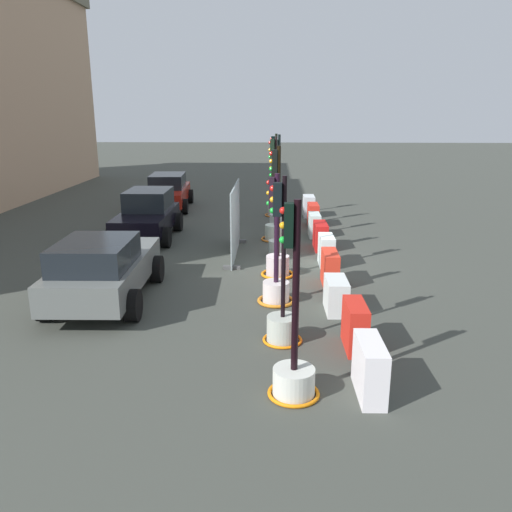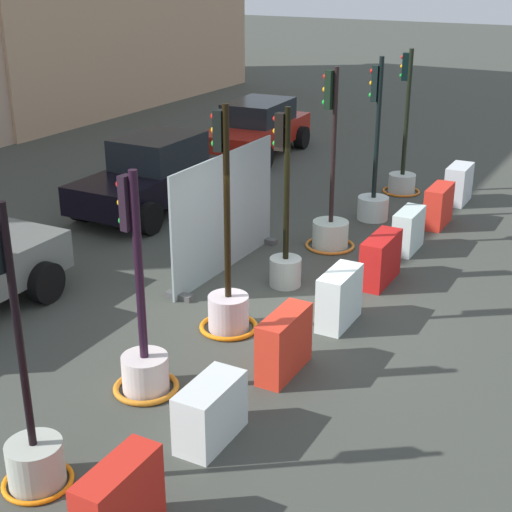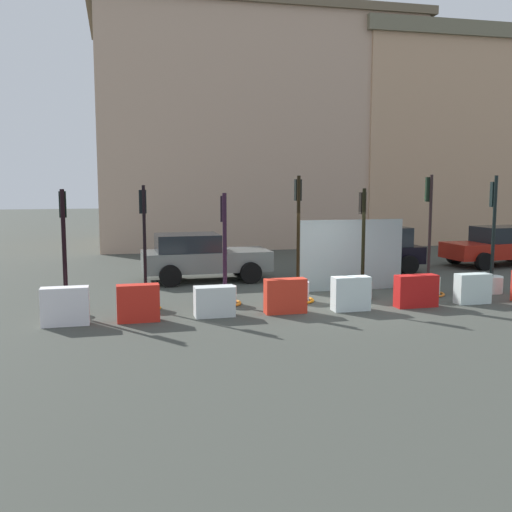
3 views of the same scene
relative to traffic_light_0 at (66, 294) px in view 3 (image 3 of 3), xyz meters
The scene contains 21 objects.
ground_plane 7.29m from the traffic_light_0, ahead, with size 120.00×120.00×0.00m, color #3D413A.
traffic_light_0 is the anchor object (origin of this frame).
traffic_light_1 2.01m from the traffic_light_0, ahead, with size 0.79×0.79×3.28m.
traffic_light_2 4.17m from the traffic_light_0, ahead, with size 0.89×0.89×3.06m.
traffic_light_3 6.24m from the traffic_light_0, ahead, with size 0.93×0.93×3.53m.
traffic_light_4 8.18m from the traffic_light_0, ahead, with size 0.56×0.56×3.17m.
traffic_light_5 10.31m from the traffic_light_0, ahead, with size 1.00×1.00×3.56m.
traffic_light_6 12.36m from the traffic_light_0, ahead, with size 0.69×0.69×3.55m.
construction_barrier_0 1.22m from the traffic_light_0, 86.79° to the right, with size 1.10×0.40×0.91m.
construction_barrier_1 2.15m from the traffic_light_0, 35.15° to the right, with size 1.02×0.39×0.91m.
construction_barrier_2 3.80m from the traffic_light_0, 16.80° to the right, with size 1.01×0.49×0.76m.
construction_barrier_3 5.60m from the traffic_light_0, 11.85° to the right, with size 1.08×0.39×0.90m.
construction_barrier_4 7.34m from the traffic_light_0, ahead, with size 0.99×0.42×0.90m.
construction_barrier_5 9.21m from the traffic_light_0, ahead, with size 1.15×0.42×0.87m.
construction_barrier_6 10.94m from the traffic_light_0, ahead, with size 0.97×0.40×0.83m.
car_red_compact 17.08m from the traffic_light_0, 17.89° to the left, with size 4.54×2.31×1.57m.
car_black_sedan 11.58m from the traffic_light_0, 24.65° to the left, with size 3.93×2.11×1.67m.
car_grey_saloon 5.97m from the traffic_light_0, 46.75° to the left, with size 4.33×2.27×1.61m.
building_main_facade 20.05m from the traffic_light_0, 63.14° to the left, with size 17.01×9.67×12.02m.
building_corner_block 27.61m from the traffic_light_0, 39.38° to the left, with size 14.92×9.91×11.43m.
site_fence_panel 8.49m from the traffic_light_0, 10.35° to the left, with size 3.44×0.50×2.20m.
Camera 3 is at (-5.97, -15.42, 3.39)m, focal length 41.85 mm.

